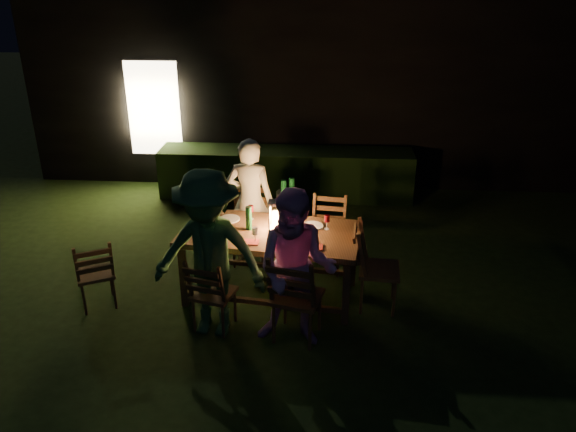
# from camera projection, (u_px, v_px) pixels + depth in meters

# --- Properties ---
(garden_envelope) EXTENTS (40.00, 40.00, 3.20)m
(garden_envelope) POSITION_uv_depth(u_px,v_px,m) (319.00, 77.00, 11.11)
(garden_envelope) COLOR black
(garden_envelope) RESTS_ON ground
(dining_table) EXTENTS (2.13, 1.25, 0.84)m
(dining_table) POSITION_uv_depth(u_px,v_px,m) (270.00, 238.00, 6.39)
(dining_table) COLOR #4C3219
(dining_table) RESTS_ON ground
(chair_near_left) EXTENTS (0.51, 0.53, 0.92)m
(chair_near_left) POSITION_uv_depth(u_px,v_px,m) (214.00, 306.00, 5.98)
(chair_near_left) COLOR #4C3219
(chair_near_left) RESTS_ON ground
(chair_near_right) EXTENTS (0.59, 0.61, 1.07)m
(chair_near_right) POSITION_uv_depth(u_px,v_px,m) (297.00, 311.00, 5.80)
(chair_near_right) COLOR #4C3219
(chair_near_right) RESTS_ON ground
(chair_far_left) EXTENTS (0.46, 0.49, 1.03)m
(chair_far_left) POSITION_uv_depth(u_px,v_px,m) (250.00, 240.00, 7.35)
(chair_far_left) COLOR #4C3219
(chair_far_left) RESTS_ON ground
(chair_far_right) EXTENTS (0.50, 0.53, 0.98)m
(chair_far_right) POSITION_uv_depth(u_px,v_px,m) (326.00, 247.00, 7.17)
(chair_far_right) COLOR #4C3219
(chair_far_right) RESTS_ON ground
(chair_end) EXTENTS (0.54, 0.51, 1.04)m
(chair_end) POSITION_uv_depth(u_px,v_px,m) (377.00, 282.00, 6.36)
(chair_end) COLOR #4C3219
(chair_end) RESTS_ON ground
(chair_spare) EXTENTS (0.56, 0.57, 0.90)m
(chair_spare) POSITION_uv_depth(u_px,v_px,m) (97.00, 285.00, 6.38)
(chair_spare) COLOR #4C3219
(chair_spare) RESTS_ON ground
(person_house_side) EXTENTS (0.65, 0.47, 1.67)m
(person_house_side) POSITION_uv_depth(u_px,v_px,m) (250.00, 201.00, 7.18)
(person_house_side) COLOR white
(person_house_side) RESTS_ON ground
(person_opp_right) EXTENTS (0.89, 0.74, 1.68)m
(person_opp_right) POSITION_uv_depth(u_px,v_px,m) (296.00, 270.00, 5.55)
(person_opp_right) COLOR #DD98D7
(person_opp_right) RESTS_ON ground
(person_opp_left) EXTENTS (1.26, 0.82, 1.83)m
(person_opp_left) POSITION_uv_depth(u_px,v_px,m) (209.00, 255.00, 5.68)
(person_opp_left) COLOR #346837
(person_opp_left) RESTS_ON ground
(lantern) EXTENTS (0.16, 0.16, 0.35)m
(lantern) POSITION_uv_depth(u_px,v_px,m) (275.00, 217.00, 6.33)
(lantern) COLOR white
(lantern) RESTS_ON dining_table
(plate_far_left) EXTENTS (0.25, 0.25, 0.01)m
(plate_far_left) POSITION_uv_depth(u_px,v_px,m) (229.00, 219.00, 6.65)
(plate_far_left) COLOR white
(plate_far_left) RESTS_ON dining_table
(plate_near_left) EXTENTS (0.25, 0.25, 0.01)m
(plate_near_left) POSITION_uv_depth(u_px,v_px,m) (218.00, 235.00, 6.26)
(plate_near_left) COLOR white
(plate_near_left) RESTS_ON dining_table
(plate_far_right) EXTENTS (0.25, 0.25, 0.01)m
(plate_far_right) POSITION_uv_depth(u_px,v_px,m) (313.00, 226.00, 6.47)
(plate_far_right) COLOR white
(plate_far_right) RESTS_ON dining_table
(plate_near_right) EXTENTS (0.25, 0.25, 0.01)m
(plate_near_right) POSITION_uv_depth(u_px,v_px,m) (306.00, 243.00, 6.08)
(plate_near_right) COLOR white
(plate_near_right) RESTS_ON dining_table
(wineglass_a) EXTENTS (0.06, 0.06, 0.18)m
(wineglass_a) POSITION_uv_depth(u_px,v_px,m) (251.00, 212.00, 6.63)
(wineglass_a) COLOR #59070F
(wineglass_a) RESTS_ON dining_table
(wineglass_b) EXTENTS (0.06, 0.06, 0.18)m
(wineglass_b) POSITION_uv_depth(u_px,v_px,m) (206.00, 223.00, 6.35)
(wineglass_b) COLOR #59070F
(wineglass_b) RESTS_ON dining_table
(wineglass_c) EXTENTS (0.06, 0.06, 0.18)m
(wineglass_c) POSITION_uv_depth(u_px,v_px,m) (292.00, 237.00, 6.02)
(wineglass_c) COLOR #59070F
(wineglass_c) RESTS_ON dining_table
(wineglass_d) EXTENTS (0.06, 0.06, 0.18)m
(wineglass_d) POSITION_uv_depth(u_px,v_px,m) (327.00, 222.00, 6.38)
(wineglass_d) COLOR #59070F
(wineglass_d) RESTS_ON dining_table
(wineglass_e) EXTENTS (0.06, 0.06, 0.18)m
(wineglass_e) POSITION_uv_depth(u_px,v_px,m) (255.00, 235.00, 6.07)
(wineglass_e) COLOR silver
(wineglass_e) RESTS_ON dining_table
(bottle_table) EXTENTS (0.07, 0.07, 0.28)m
(bottle_table) POSITION_uv_depth(u_px,v_px,m) (249.00, 218.00, 6.35)
(bottle_table) COLOR #0F471E
(bottle_table) RESTS_ON dining_table
(napkin_left) EXTENTS (0.18, 0.14, 0.01)m
(napkin_left) POSITION_uv_depth(u_px,v_px,m) (250.00, 242.00, 6.10)
(napkin_left) COLOR red
(napkin_left) RESTS_ON dining_table
(napkin_right) EXTENTS (0.18, 0.14, 0.01)m
(napkin_right) POSITION_uv_depth(u_px,v_px,m) (314.00, 247.00, 5.99)
(napkin_right) COLOR red
(napkin_right) RESTS_ON dining_table
(phone) EXTENTS (0.14, 0.07, 0.01)m
(phone) POSITION_uv_depth(u_px,v_px,m) (210.00, 238.00, 6.20)
(phone) COLOR black
(phone) RESTS_ON dining_table
(side_table) EXTENTS (0.50, 0.50, 0.67)m
(side_table) POSITION_uv_depth(u_px,v_px,m) (288.00, 213.00, 7.43)
(side_table) COLOR brown
(side_table) RESTS_ON ground
(ice_bucket) EXTENTS (0.30, 0.30, 0.22)m
(ice_bucket) POSITION_uv_depth(u_px,v_px,m) (288.00, 200.00, 7.36)
(ice_bucket) COLOR #A5A8AD
(ice_bucket) RESTS_ON side_table
(bottle_bucket_a) EXTENTS (0.07, 0.07, 0.32)m
(bottle_bucket_a) POSITION_uv_depth(u_px,v_px,m) (284.00, 197.00, 7.30)
(bottle_bucket_a) COLOR #0F471E
(bottle_bucket_a) RESTS_ON side_table
(bottle_bucket_b) EXTENTS (0.07, 0.07, 0.32)m
(bottle_bucket_b) POSITION_uv_depth(u_px,v_px,m) (292.00, 195.00, 7.37)
(bottle_bucket_b) COLOR #0F471E
(bottle_bucket_b) RESTS_ON side_table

